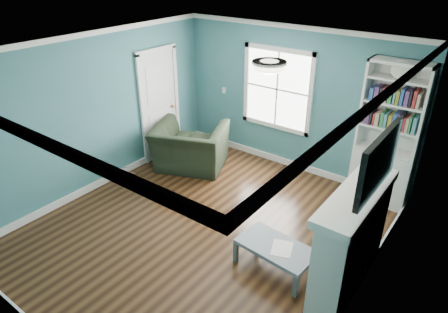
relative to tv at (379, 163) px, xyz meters
The scene contains 13 objects.
floor 2.80m from the tv, behind, with size 5.00×5.00×0.00m, color black.
room_walls 2.21m from the tv, behind, with size 5.00×5.00×5.00m.
trim 2.26m from the tv, behind, with size 4.50×5.00×2.60m.
window 3.40m from the tv, 137.57° to the left, with size 1.40×0.06×1.50m.
bookshelf 2.29m from the tv, 101.57° to the left, with size 0.90×0.35×2.31m.
fireplace 1.10m from the tv, behind, with size 0.44×1.58×1.30m.
tv is the anchor object (origin of this frame).
door 4.63m from the tv, 164.80° to the left, with size 0.12×0.98×2.17m.
ceiling_fixture 1.54m from the tv, behind, with size 0.38×0.38×0.15m.
light_switch 4.38m from the tv, 148.30° to the left, with size 0.08×0.01×0.12m, color white.
recliner 3.97m from the tv, 162.72° to the left, with size 1.27×0.83×1.11m, color black.
coffee_table 1.73m from the tv, 163.16° to the right, with size 1.02×0.61×0.35m.
paper_sheet 1.65m from the tv, 161.51° to the right, with size 0.25×0.32×0.00m, color white.
Camera 1 is at (3.09, -3.65, 3.65)m, focal length 32.00 mm.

